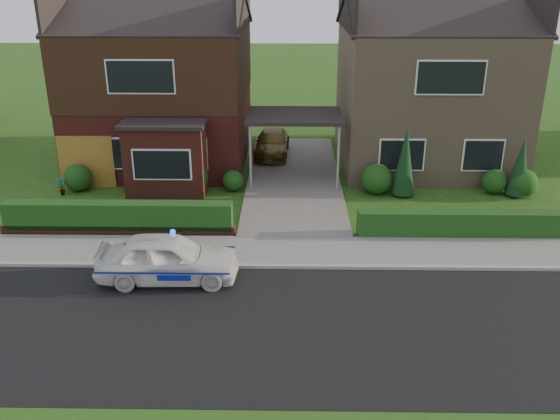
{
  "coord_description": "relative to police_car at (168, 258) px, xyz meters",
  "views": [
    {
      "loc": [
        -0.18,
        -12.38,
        8.14
      ],
      "look_at": [
        -0.45,
        3.5,
        1.67
      ],
      "focal_mm": 38.0,
      "sensor_mm": 36.0,
      "label": 1
    }
  ],
  "objects": [
    {
      "name": "sidewalk",
      "position": [
        3.56,
        1.78,
        -0.62
      ],
      "size": [
        60.0,
        2.0,
        0.1
      ],
      "primitive_type": "cube",
      "color": "slate",
      "rests_on": "ground"
    },
    {
      "name": "house_left",
      "position": [
        -2.22,
        11.58,
        3.14
      ],
      "size": [
        7.5,
        9.53,
        7.25
      ],
      "color": "maroon",
      "rests_on": "ground"
    },
    {
      "name": "garage_door",
      "position": [
        -4.69,
        7.64,
        0.38
      ],
      "size": [
        2.2,
        0.1,
        2.1
      ],
      "primitive_type": "cube",
      "color": "olive",
      "rests_on": "ground"
    },
    {
      "name": "driveway",
      "position": [
        3.56,
        8.68,
        -0.61
      ],
      "size": [
        3.8,
        12.0,
        0.12
      ],
      "primitive_type": "cube",
      "color": "#666059",
      "rests_on": "ground"
    },
    {
      "name": "shrub_left_mid",
      "position": [
        -0.44,
        6.98,
        -0.01
      ],
      "size": [
        1.32,
        1.32,
        1.32
      ],
      "primitive_type": "sphere",
      "color": "#173811",
      "rests_on": "ground"
    },
    {
      "name": "hedge_right",
      "position": [
        9.36,
        3.03,
        -0.67
      ],
      "size": [
        7.5,
        0.55,
        0.8
      ],
      "primitive_type": "cube",
      "color": "#173811",
      "rests_on": "ground"
    },
    {
      "name": "shrub_left_far",
      "position": [
        -4.94,
        7.18,
        -0.13
      ],
      "size": [
        1.08,
        1.08,
        1.08
      ],
      "primitive_type": "sphere",
      "color": "#173811",
      "rests_on": "ground"
    },
    {
      "name": "shrub_right_far",
      "position": [
        12.36,
        6.88,
        -0.13
      ],
      "size": [
        1.08,
        1.08,
        1.08
      ],
      "primitive_type": "sphere",
      "color": "#173811",
      "rests_on": "ground"
    },
    {
      "name": "shrub_right_near",
      "position": [
        6.76,
        7.08,
        -0.07
      ],
      "size": [
        1.2,
        1.2,
        1.2
      ],
      "primitive_type": "sphere",
      "color": "#173811",
      "rests_on": "ground"
    },
    {
      "name": "potted_plant_a",
      "position": [
        -5.44,
        6.68,
        -0.34
      ],
      "size": [
        0.41,
        0.33,
        0.67
      ],
      "primitive_type": "imported",
      "rotation": [
        0.0,
        0.0,
        0.29
      ],
      "color": "gray",
      "rests_on": "ground"
    },
    {
      "name": "driveway_car",
      "position": [
        2.56,
        11.93,
        -0.01
      ],
      "size": [
        1.67,
        3.79,
        1.08
      ],
      "primitive_type": "imported",
      "rotation": [
        0.0,
        0.0,
        -0.04
      ],
      "color": "brown",
      "rests_on": "driveway"
    },
    {
      "name": "hedge_left",
      "position": [
        -2.24,
        3.13,
        -0.67
      ],
      "size": [
        7.5,
        0.55,
        0.9
      ],
      "primitive_type": "cube",
      "color": "#173811",
      "rests_on": "ground"
    },
    {
      "name": "conifer_a",
      "position": [
        7.76,
        6.88,
        0.63
      ],
      "size": [
        0.9,
        0.9,
        2.6
      ],
      "primitive_type": "cone",
      "color": "black",
      "rests_on": "ground"
    },
    {
      "name": "dwarf_wall",
      "position": [
        -2.24,
        2.98,
        -0.49
      ],
      "size": [
        7.7,
        0.25,
        0.36
      ],
      "primitive_type": "cube",
      "color": "maroon",
      "rests_on": "ground"
    },
    {
      "name": "shrub_left_near",
      "position": [
        1.16,
        7.28,
        -0.25
      ],
      "size": [
        0.84,
        0.84,
        0.84
      ],
      "primitive_type": "sphere",
      "color": "#173811",
      "rests_on": "ground"
    },
    {
      "name": "potted_plant_b",
      "position": [
        -4.42,
        3.68,
        -0.3
      ],
      "size": [
        0.53,
        0.51,
        0.75
      ],
      "primitive_type": "imported",
      "rotation": [
        0.0,
        0.0,
        0.58
      ],
      "color": "gray",
      "rests_on": "ground"
    },
    {
      "name": "road",
      "position": [
        3.56,
        -2.32,
        -0.67
      ],
      "size": [
        60.0,
        6.0,
        0.02
      ],
      "primitive_type": "cube",
      "color": "black",
      "rests_on": "ground"
    },
    {
      "name": "carport_link",
      "position": [
        3.56,
        8.63,
        1.98
      ],
      "size": [
        3.8,
        3.0,
        2.77
      ],
      "color": "black",
      "rests_on": "ground"
    },
    {
      "name": "ground",
      "position": [
        3.56,
        -2.32,
        -0.67
      ],
      "size": [
        120.0,
        120.0,
        0.0
      ],
      "primitive_type": "plane",
      "color": "#1B4D14",
      "rests_on": "ground"
    },
    {
      "name": "house_right",
      "position": [
        9.36,
        11.67,
        2.99
      ],
      "size": [
        7.5,
        8.06,
        7.25
      ],
      "color": "#997B5E",
      "rests_on": "ground"
    },
    {
      "name": "potted_plant_c",
      "position": [
        0.05,
        3.68,
        -0.3
      ],
      "size": [
        0.56,
        0.56,
        0.75
      ],
      "primitive_type": "imported",
      "rotation": [
        0.0,
        0.0,
        1.12
      ],
      "color": "gray",
      "rests_on": "ground"
    },
    {
      "name": "shrub_right_mid",
      "position": [
        11.36,
        7.18,
        -0.19
      ],
      "size": [
        0.96,
        0.96,
        0.96
      ],
      "primitive_type": "sphere",
      "color": "#173811",
      "rests_on": "ground"
    },
    {
      "name": "kerb",
      "position": [
        3.56,
        0.73,
        -0.61
      ],
      "size": [
        60.0,
        0.16,
        0.12
      ],
      "primitive_type": "cube",
      "color": "#9E9993",
      "rests_on": "ground"
    },
    {
      "name": "conifer_b",
      "position": [
        12.16,
        6.88,
        0.43
      ],
      "size": [
        0.9,
        0.9,
        2.2
      ],
      "primitive_type": "cone",
      "color": "black",
      "rests_on": "ground"
    },
    {
      "name": "police_car",
      "position": [
        0.0,
        0.0,
        0.0
      ],
      "size": [
        3.63,
        3.99,
        1.51
      ],
      "rotation": [
        0.0,
        0.0,
        1.6
      ],
      "color": "silver",
      "rests_on": "ground"
    }
  ]
}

